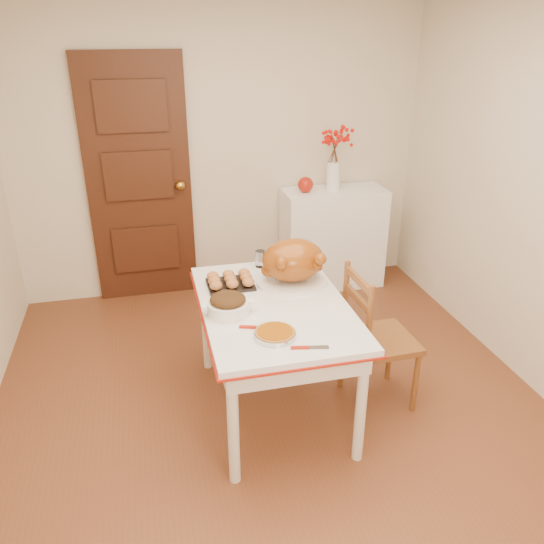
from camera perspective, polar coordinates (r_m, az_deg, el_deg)
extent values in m
cube|color=brown|center=(3.49, 0.61, -15.31)|extent=(3.50, 4.00, 0.00)
cube|color=beige|center=(4.74, -5.40, 12.54)|extent=(3.50, 0.00, 2.50)
cube|color=#3D1A0E|center=(4.71, -13.78, 9.13)|extent=(0.85, 0.06, 2.06)
cube|color=white|center=(4.99, 6.38, 3.56)|extent=(0.90, 0.40, 0.90)
sphere|color=#A21A0C|center=(4.74, 3.54, 9.15)|extent=(0.13, 0.13, 0.13)
cylinder|color=#8B4303|center=(2.84, 0.32, -6.42)|extent=(0.27, 0.27, 0.05)
cylinder|color=white|center=(3.63, -1.25, 1.40)|extent=(0.07, 0.07, 0.11)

